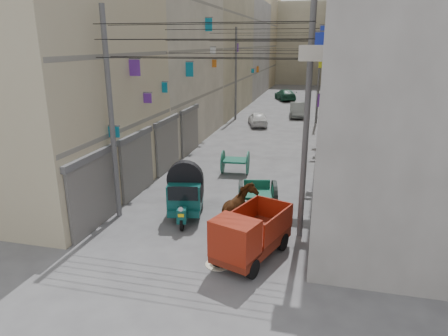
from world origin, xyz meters
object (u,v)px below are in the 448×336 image
(auto_rickshaw, at_px, (186,192))
(distant_car_green, at_px, (285,95))
(second_cart, at_px, (235,162))
(distant_car_grey, at_px, (298,110))
(horse, at_px, (239,210))
(feed_sack, at_px, (218,261))
(distant_car_white, at_px, (258,119))
(tonga_cart, at_px, (257,197))
(mini_truck, at_px, (247,239))

(auto_rickshaw, height_order, distant_car_green, auto_rickshaw)
(second_cart, relative_size, distant_car_grey, 0.38)
(auto_rickshaw, distance_m, horse, 2.44)
(feed_sack, xyz_separation_m, distant_car_grey, (0.57, 27.29, 0.53))
(horse, bearing_deg, distant_car_white, -72.52)
(distant_car_grey, distance_m, distant_car_green, 11.55)
(auto_rickshaw, distance_m, distant_car_green, 35.39)
(tonga_cart, relative_size, distant_car_grey, 0.85)
(tonga_cart, bearing_deg, feed_sack, -110.46)
(distant_car_grey, bearing_deg, mini_truck, -94.77)
(horse, bearing_deg, distant_car_green, -76.91)
(distant_car_grey, xyz_separation_m, distant_car_green, (-2.25, 11.33, -0.00))
(tonga_cart, xyz_separation_m, horse, (-0.43, -1.63, 0.09))
(second_cart, xyz_separation_m, distant_car_white, (-0.94, 13.13, -0.08))
(second_cart, height_order, distant_car_green, distant_car_green)
(second_cart, xyz_separation_m, distant_car_green, (-0.23, 29.51, -0.01))
(second_cart, relative_size, feed_sack, 2.91)
(second_cart, bearing_deg, distant_car_grey, 79.46)
(auto_rickshaw, height_order, second_cart, auto_rickshaw)
(horse, bearing_deg, feed_sack, 97.42)
(auto_rickshaw, relative_size, mini_truck, 0.77)
(feed_sack, bearing_deg, distant_car_white, 96.14)
(tonga_cart, bearing_deg, horse, -117.67)
(second_cart, xyz_separation_m, horse, (1.58, -6.65, 0.17))
(distant_car_green, bearing_deg, tonga_cart, 73.78)
(distant_car_white, bearing_deg, horse, 80.73)
(auto_rickshaw, distance_m, distant_car_white, 19.01)
(mini_truck, height_order, distant_car_green, mini_truck)
(mini_truck, relative_size, second_cart, 2.23)
(mini_truck, bearing_deg, distant_car_green, 113.55)
(second_cart, bearing_deg, tonga_cart, -72.36)
(feed_sack, height_order, distant_car_grey, distant_car_grey)
(auto_rickshaw, bearing_deg, distant_car_grey, 71.35)
(second_cart, bearing_deg, mini_truck, -79.57)
(distant_car_grey, height_order, distant_car_green, distant_car_grey)
(distant_car_green, bearing_deg, auto_rickshaw, 69.26)
(tonga_cart, distance_m, second_cart, 5.41)
(distant_car_white, bearing_deg, feed_sack, 79.63)
(distant_car_white, height_order, distant_car_grey, distant_car_grey)
(auto_rickshaw, height_order, mini_truck, auto_rickshaw)
(auto_rickshaw, relative_size, distant_car_white, 0.75)
(tonga_cart, xyz_separation_m, feed_sack, (-0.56, -4.09, -0.62))
(tonga_cart, xyz_separation_m, distant_car_grey, (0.01, 23.20, -0.09))
(feed_sack, bearing_deg, auto_rickshaw, 124.06)
(feed_sack, distance_m, distant_car_green, 38.66)
(mini_truck, bearing_deg, tonga_cart, 114.00)
(feed_sack, relative_size, horse, 0.26)
(feed_sack, distance_m, distant_car_grey, 27.30)
(distant_car_grey, bearing_deg, second_cart, -101.69)
(auto_rickshaw, distance_m, second_cart, 5.93)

